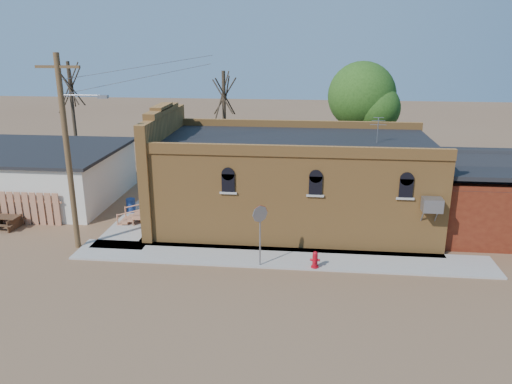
# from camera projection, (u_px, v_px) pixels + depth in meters

# --- Properties ---
(ground) EXTENTS (120.00, 120.00, 0.00)m
(ground) POSITION_uv_depth(u_px,v_px,m) (245.00, 266.00, 21.94)
(ground) COLOR brown
(ground) RESTS_ON ground
(sidewalk_south) EXTENTS (19.00, 2.20, 0.08)m
(sidewalk_south) POSITION_uv_depth(u_px,v_px,m) (280.00, 258.00, 22.63)
(sidewalk_south) COLOR #9E9991
(sidewalk_south) RESTS_ON ground
(sidewalk_west) EXTENTS (2.60, 10.00, 0.08)m
(sidewalk_west) POSITION_uv_depth(u_px,v_px,m) (148.00, 214.00, 28.24)
(sidewalk_west) COLOR #9E9991
(sidewalk_west) RESTS_ON ground
(brick_bar) EXTENTS (16.40, 7.97, 6.30)m
(brick_bar) POSITION_uv_depth(u_px,v_px,m) (288.00, 181.00, 26.28)
(brick_bar) COLOR #B47637
(brick_bar) RESTS_ON ground
(red_shed) EXTENTS (5.40, 6.40, 4.30)m
(red_shed) POSITION_uv_depth(u_px,v_px,m) (482.00, 188.00, 25.33)
(red_shed) COLOR #551A0E
(red_shed) RESTS_ON ground
(wood_fence) EXTENTS (5.20, 0.10, 1.80)m
(wood_fence) POSITION_uv_depth(u_px,v_px,m) (15.00, 208.00, 26.55)
(wood_fence) COLOR #AC6E4E
(wood_fence) RESTS_ON ground
(utility_pole) EXTENTS (3.12, 0.26, 9.00)m
(utility_pole) POSITION_uv_depth(u_px,v_px,m) (68.00, 150.00, 22.45)
(utility_pole) COLOR #4D351F
(utility_pole) RESTS_ON ground
(tree_bare_near) EXTENTS (2.80, 2.80, 7.65)m
(tree_bare_near) POSITION_uv_depth(u_px,v_px,m) (224.00, 95.00, 32.78)
(tree_bare_near) COLOR #402F24
(tree_bare_near) RESTS_ON ground
(tree_bare_far) EXTENTS (2.80, 2.80, 8.16)m
(tree_bare_far) POSITION_uv_depth(u_px,v_px,m) (70.00, 85.00, 34.70)
(tree_bare_far) COLOR #402F24
(tree_bare_far) RESTS_ON ground
(tree_leafy) EXTENTS (4.40, 4.40, 8.15)m
(tree_leafy) POSITION_uv_depth(u_px,v_px,m) (362.00, 96.00, 32.37)
(tree_leafy) COLOR #402F24
(tree_leafy) RESTS_ON ground
(fire_hydrant) EXTENTS (0.44, 0.43, 0.75)m
(fire_hydrant) POSITION_uv_depth(u_px,v_px,m) (315.00, 260.00, 21.49)
(fire_hydrant) COLOR #A50916
(fire_hydrant) RESTS_ON sidewalk_south
(stop_sign) EXTENTS (0.60, 0.54, 2.75)m
(stop_sign) POSITION_uv_depth(u_px,v_px,m) (260.00, 220.00, 21.21)
(stop_sign) COLOR gray
(stop_sign) RESTS_ON sidewalk_south
(trash_barrel) EXTENTS (0.52, 0.52, 0.78)m
(trash_barrel) POSITION_uv_depth(u_px,v_px,m) (131.00, 205.00, 28.32)
(trash_barrel) COLOR navy
(trash_barrel) RESTS_ON sidewalk_west
(picnic_table) EXTENTS (1.68, 1.32, 0.67)m
(picnic_table) POSITION_uv_depth(u_px,v_px,m) (4.00, 220.00, 26.08)
(picnic_table) COLOR #472E1C
(picnic_table) RESTS_ON ground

